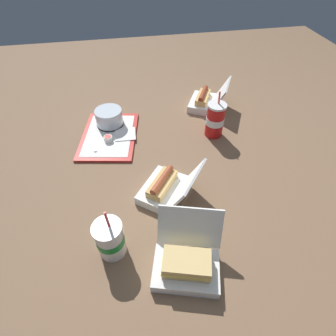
{
  "coord_description": "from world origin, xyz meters",
  "views": [
    {
      "loc": [
        -0.79,
        0.15,
        0.82
      ],
      "look_at": [
        -0.05,
        0.01,
        0.05
      ],
      "focal_mm": 28.0,
      "sensor_mm": 36.0,
      "label": 1
    }
  ],
  "objects": [
    {
      "name": "food_tray",
      "position": [
        0.27,
        0.25,
        0.01
      ],
      "size": [
        0.41,
        0.32,
        0.01
      ],
      "color": "red",
      "rests_on": "ground_plane"
    },
    {
      "name": "napkin_stack",
      "position": [
        0.25,
        0.17,
        0.02
      ],
      "size": [
        0.1,
        0.1,
        0.0
      ],
      "primitive_type": "cube",
      "rotation": [
        0.0,
        0.0,
        -0.05
      ],
      "color": "white",
      "rests_on": "food_tray"
    },
    {
      "name": "clamshell_hotdog_right",
      "position": [
        0.44,
        -0.29,
        0.04
      ],
      "size": [
        0.26,
        0.26,
        0.16
      ],
      "color": "white",
      "rests_on": "ground_plane"
    },
    {
      "name": "clamshell_sandwich_back",
      "position": [
        -0.46,
        0.03,
        0.04
      ],
      "size": [
        0.25,
        0.25,
        0.17
      ],
      "color": "white",
      "rests_on": "ground_plane"
    },
    {
      "name": "ground_plane",
      "position": [
        0.0,
        0.0,
        0.0
      ],
      "size": [
        3.2,
        3.2,
        0.0
      ],
      "primitive_type": "plane",
      "color": "brown"
    },
    {
      "name": "cake_container",
      "position": [
        0.35,
        0.24,
        0.05
      ],
      "size": [
        0.14,
        0.14,
        0.08
      ],
      "color": "black",
      "rests_on": "food_tray"
    },
    {
      "name": "plastic_fork",
      "position": [
        0.2,
        0.33,
        0.02
      ],
      "size": [
        0.11,
        0.05,
        0.0
      ],
      "primitive_type": "cube",
      "rotation": [
        0.0,
        0.0,
        0.36
      ],
      "color": "white",
      "rests_on": "food_tray"
    },
    {
      "name": "clamshell_hotdog_left",
      "position": [
        -0.14,
        0.04,
        0.04
      ],
      "size": [
        0.28,
        0.28,
        0.17
      ],
      "color": "white",
      "rests_on": "ground_plane"
    },
    {
      "name": "ketchup_cup",
      "position": [
        0.22,
        0.25,
        0.03
      ],
      "size": [
        0.04,
        0.04,
        0.02
      ],
      "color": "white",
      "rests_on": "food_tray"
    },
    {
      "name": "soda_cup_back",
      "position": [
        0.19,
        -0.26,
        0.09
      ],
      "size": [
        0.09,
        0.09,
        0.23
      ],
      "color": "red",
      "rests_on": "ground_plane"
    },
    {
      "name": "soda_cup_right",
      "position": [
        -0.35,
        0.25,
        0.07
      ],
      "size": [
        0.09,
        0.09,
        0.2
      ],
      "color": "white",
      "rests_on": "ground_plane"
    }
  ]
}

